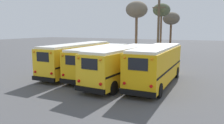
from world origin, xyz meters
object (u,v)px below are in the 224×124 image
school_bus_0 (78,57)px  school_bus_1 (100,60)px  utility_pole (158,31)px  bare_tree_2 (137,10)px  bare_tree_0 (161,11)px  school_bus_2 (123,63)px  bare_tree_1 (171,19)px  school_bus_3 (156,64)px

school_bus_0 → school_bus_1: bearing=-6.5°
utility_pole → bare_tree_2: 6.76m
utility_pole → bare_tree_2: bare_tree_2 is taller
bare_tree_0 → bare_tree_2: (-4.54, 2.16, 0.43)m
utility_pole → bare_tree_0: size_ratio=1.04×
school_bus_2 → utility_pole: (-0.05, 12.18, 2.73)m
bare_tree_0 → bare_tree_1: bare_tree_0 is taller
school_bus_2 → school_bus_3: (2.91, 0.57, 0.06)m
bare_tree_1 → bare_tree_0: bearing=-88.8°
school_bus_1 → bare_tree_1: bearing=82.6°
school_bus_1 → utility_pole: bearing=75.6°
bare_tree_0 → school_bus_2: bearing=-89.6°
utility_pole → bare_tree_2: bearing=140.5°
school_bus_1 → bare_tree_1: size_ratio=1.26×
bare_tree_1 → school_bus_2: bearing=-89.3°
bare_tree_2 → school_bus_3: bearing=-63.9°
school_bus_1 → school_bus_3: 5.84m
bare_tree_1 → bare_tree_2: 7.12m
school_bus_0 → bare_tree_2: size_ratio=1.18×
school_bus_1 → bare_tree_1: (2.65, 20.38, 4.76)m
school_bus_3 → bare_tree_0: 14.62m
bare_tree_2 → utility_pole: bearing=-39.5°
school_bus_0 → utility_pole: (5.76, 10.81, 2.71)m
bare_tree_0 → bare_tree_2: 5.05m
school_bus_2 → utility_pole: utility_pole is taller
school_bus_3 → bare_tree_0: bearing=102.8°
school_bus_3 → utility_pole: utility_pole is taller
bare_tree_2 → bare_tree_0: bearing=-25.4°
bare_tree_1 → utility_pole: bearing=-88.7°
school_bus_0 → bare_tree_2: bearing=85.4°
school_bus_1 → bare_tree_0: 14.21m
school_bus_0 → bare_tree_1: bare_tree_1 is taller
school_bus_3 → bare_tree_2: bare_tree_2 is taller
school_bus_1 → utility_pole: utility_pole is taller
school_bus_1 → school_bus_2: school_bus_2 is taller
school_bus_0 → utility_pole: size_ratio=1.24×
school_bus_2 → bare_tree_2: bearing=106.2°
school_bus_0 → utility_pole: bearing=61.9°
bare_tree_0 → bare_tree_1: 7.67m
bare_tree_2 → bare_tree_1: bearing=51.2°
school_bus_2 → bare_tree_1: bearing=90.7°
school_bus_1 → school_bus_2: bearing=-19.7°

